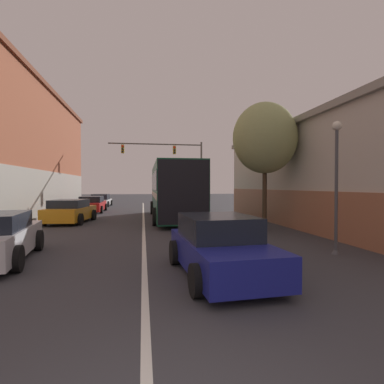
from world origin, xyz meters
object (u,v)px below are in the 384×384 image
Objects in this scene: bus at (174,189)px; parked_car_left_mid at (101,200)px; parked_car_left_near at (92,204)px; street_tree_near at (265,138)px; parked_car_left_distant at (70,211)px; street_lamp at (336,181)px; hatchback_foreground at (220,247)px; traffic_signal_gantry at (174,159)px.

parked_car_left_mid is (-6.46, 13.51, -1.35)m from bus.
parked_car_left_near is 15.98m from street_tree_near.
bus is 2.52× the size of parked_car_left_distant.
parked_car_left_mid is 26.83m from street_lamp.
parked_car_left_mid is (-0.29, 7.38, -0.02)m from parked_car_left_near.
parked_car_left_mid is 0.64× the size of street_tree_near.
parked_car_left_distant is at bearing -177.11° from parked_car_left_mid.
hatchback_foreground is at bearing 179.78° from bus.
street_lamp reaches higher than bus.
bus is 8.80m from parked_car_left_near.
street_lamp is at bearing -127.17° from parked_car_left_distant.
hatchback_foreground is 4.77m from street_lamp.
bus reaches higher than hatchback_foreground.
traffic_signal_gantry is 1.42× the size of street_tree_near.
hatchback_foreground is 0.99× the size of street_lamp.
parked_car_left_mid is 0.93× the size of parked_car_left_distant.
parked_car_left_near is at bearing 6.36° from parked_car_left_distant.
bus is at bearing -72.50° from parked_car_left_distant.
street_lamp reaches higher than parked_car_left_near.
bus is 1.72× the size of street_tree_near.
parked_car_left_distant is 14.41m from street_lamp.
parked_car_left_distant is 1.03× the size of street_lamp.
parked_car_left_distant is (0.21, -14.67, 0.05)m from parked_car_left_mid.
bus is 1.21× the size of traffic_signal_gantry.
bus is 9.63m from traffic_signal_gantry.
parked_car_left_mid is at bearing 26.09° from bus.
parked_car_left_mid is 9.55m from traffic_signal_gantry.
street_lamp is (10.19, -17.25, 1.69)m from parked_car_left_near.
street_lamp is at bearing -89.67° from street_tree_near.
parked_car_left_mid is 22.10m from street_tree_near.
street_tree_near is (10.45, -19.08, 3.92)m from parked_car_left_mid.
traffic_signal_gantry reaches higher than parked_car_left_mid.
bus is 12.75m from hatchback_foreground.
parked_car_left_near is 1.11× the size of street_lamp.
parked_car_left_distant is 11.80m from street_tree_near.
street_lamp is (10.48, -24.64, 1.71)m from parked_car_left_mid.
traffic_signal_gantry reaches higher than street_lamp.
bus is 2.63× the size of hatchback_foreground.
parked_car_left_distant is at bearing 179.09° from parked_car_left_near.
parked_car_left_near is at bearing -156.93° from traffic_signal_gantry.
street_tree_near is at bearing 90.33° from street_lamp.
parked_car_left_near is (-6.00, 18.81, -0.04)m from hatchback_foreground.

